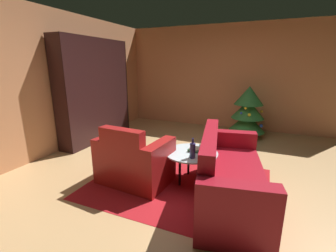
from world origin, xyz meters
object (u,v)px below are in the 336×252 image
object	(u,v)px
couch_red	(229,178)
armchair_red	(134,162)
bottle_on_table	(193,150)
decorated_tree	(248,111)
coffee_table	(191,155)
book_stack_on_table	(195,149)
bookshelf_unit	(100,91)

from	to	relation	value
couch_red	armchair_red	bearing A→B (deg)	-177.01
bottle_on_table	decorated_tree	size ratio (longest dim) A/B	0.23
couch_red	coffee_table	size ratio (longest dim) A/B	2.54
coffee_table	book_stack_on_table	size ratio (longest dim) A/B	3.77
bookshelf_unit	decorated_tree	bearing A→B (deg)	23.67
couch_red	decorated_tree	size ratio (longest dim) A/B	1.62
armchair_red	couch_red	bearing A→B (deg)	2.99
couch_red	bottle_on_table	bearing A→B (deg)	170.63
coffee_table	book_stack_on_table	bearing A→B (deg)	51.68
armchair_red	decorated_tree	bearing A→B (deg)	66.00
coffee_table	decorated_tree	xyz separation A→B (m)	(0.54, 2.56, 0.20)
armchair_red	coffee_table	xyz separation A→B (m)	(0.75, 0.35, 0.10)
book_stack_on_table	bottle_on_table	distance (m)	0.27
couch_red	bookshelf_unit	bearing A→B (deg)	154.58
decorated_tree	bottle_on_table	bearing A→B (deg)	-99.62
armchair_red	book_stack_on_table	world-z (taller)	armchair_red
bookshelf_unit	armchair_red	world-z (taller)	bookshelf_unit
couch_red	coffee_table	world-z (taller)	couch_red
coffee_table	armchair_red	bearing A→B (deg)	-155.14
book_stack_on_table	bottle_on_table	bearing A→B (deg)	-82.64
bookshelf_unit	book_stack_on_table	bearing A→B (deg)	-23.95
bookshelf_unit	couch_red	bearing A→B (deg)	-25.42
coffee_table	bottle_on_table	bearing A→B (deg)	-68.34
couch_red	book_stack_on_table	xyz separation A→B (m)	(-0.53, 0.33, 0.18)
bookshelf_unit	couch_red	size ratio (longest dim) A/B	1.14
armchair_red	decorated_tree	distance (m)	3.19
coffee_table	couch_red	bearing A→B (deg)	-25.61
coffee_table	bottle_on_table	size ratio (longest dim) A/B	2.73
bookshelf_unit	coffee_table	xyz separation A→B (m)	(2.54, -1.21, -0.66)
book_stack_on_table	bottle_on_table	xyz separation A→B (m)	(0.03, -0.25, 0.08)
bookshelf_unit	bottle_on_table	bearing A→B (deg)	-28.14
coffee_table	bookshelf_unit	bearing A→B (deg)	154.62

